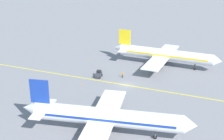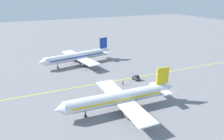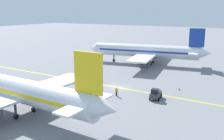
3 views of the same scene
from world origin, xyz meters
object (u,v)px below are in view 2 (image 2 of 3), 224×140
Objects in this scene: baggage_tug_dark at (136,78)px; traffic_cone_near_nose at (144,65)px; airplane_at_gate at (120,98)px; airplane_adjacent_stand at (78,56)px; traffic_cone_by_wingtip at (182,89)px; ground_crew_worker at (123,83)px; traffic_cone_mid_apron at (131,72)px.

baggage_tug_dark reaches higher than traffic_cone_near_nose.
airplane_at_gate and airplane_adjacent_stand have the same top height.
airplane_adjacent_stand reaches higher than baggage_tug_dark.
airplane_at_gate is 64.52× the size of traffic_cone_by_wingtip.
baggage_tug_dark is at bearing 138.01° from traffic_cone_near_nose.
airplane_at_gate is at bearing 177.89° from airplane_adjacent_stand.
baggage_tug_dark is 1.89× the size of ground_crew_worker.
traffic_cone_near_nose is at bearing -42.21° from airplane_at_gate.
airplane_at_gate is 64.52× the size of traffic_cone_near_nose.
traffic_cone_by_wingtip is at bearing -83.62° from airplane_at_gate.
baggage_tug_dark is at bearing 164.61° from traffic_cone_mid_apron.
traffic_cone_mid_apron is (7.34, -2.02, -0.63)m from baggage_tug_dark.
airplane_adjacent_stand is 25.92m from traffic_cone_mid_apron.
airplane_at_gate is 25.31m from traffic_cone_by_wingtip.
traffic_cone_mid_apron is (-5.61, 9.63, 0.00)m from traffic_cone_near_nose.
traffic_cone_mid_apron is at bearing -142.02° from airplane_adjacent_stand.
airplane_at_gate is at bearing 137.79° from traffic_cone_near_nose.
airplane_adjacent_stand is at bearing 37.98° from traffic_cone_mid_apron.
airplane_at_gate is 23.06m from baggage_tug_dark.
ground_crew_worker reaches higher than traffic_cone_mid_apron.
ground_crew_worker is (-29.72, -7.08, -2.80)m from airplane_adjacent_stand.
baggage_tug_dark is at bearing 33.93° from traffic_cone_by_wingtip.
ground_crew_worker is at bearing 129.39° from traffic_cone_near_nose.
traffic_cone_mid_apron is at bearing -15.39° from baggage_tug_dark.
traffic_cone_by_wingtip is (-27.07, 2.16, 0.00)m from traffic_cone_near_nose.
ground_crew_worker is 3.05× the size of traffic_cone_mid_apron.
baggage_tug_dark is at bearing -72.40° from ground_crew_worker.
airplane_adjacent_stand is at bearing 29.17° from traffic_cone_by_wingtip.
airplane_adjacent_stand is 30.98m from baggage_tug_dark.
airplane_at_gate reaches higher than ground_crew_worker.
airplane_adjacent_stand is at bearing 26.55° from baggage_tug_dark.
traffic_cone_by_wingtip is (-11.99, -16.20, -0.63)m from ground_crew_worker.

